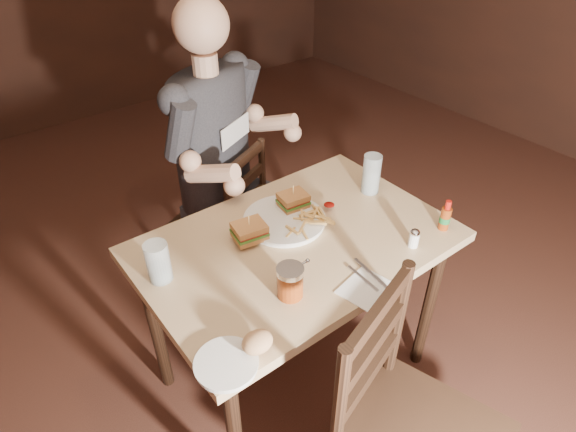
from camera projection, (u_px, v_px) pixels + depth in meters
room_shell at (337, 96)px, 1.23m from camera, size 7.00×7.00×7.00m
main_table at (296, 258)px, 1.80m from camera, size 1.13×0.76×0.77m
chair_far at (219, 218)px, 2.46m from camera, size 0.52×0.54×0.83m
diner at (219, 123)px, 2.12m from camera, size 0.75×0.69×1.05m
dinner_plate at (285, 221)px, 1.83m from camera, size 0.31×0.31×0.02m
sandwich_left at (249, 227)px, 1.71m from camera, size 0.13×0.11×0.10m
sandwich_right at (293, 197)px, 1.86m from camera, size 0.12×0.10×0.10m
fries_pile at (308, 221)px, 1.78m from camera, size 0.24×0.17×0.04m
ketchup_dollop at (329, 205)px, 1.89m from camera, size 0.04×0.04×0.01m
glass_left at (158, 262)px, 1.55m from camera, size 0.08×0.08×0.14m
glass_right at (371, 174)px, 1.96m from camera, size 0.07×0.07×0.17m
hot_sauce at (446, 215)px, 1.77m from camera, size 0.04×0.04×0.12m
salt_shaker at (414, 239)px, 1.71m from camera, size 0.04×0.04×0.07m
syrup_dispenser at (290, 282)px, 1.50m from camera, size 0.09×0.09×0.11m
napkin at (368, 290)px, 1.55m from camera, size 0.19×0.18×0.00m
knife at (373, 275)px, 1.59m from camera, size 0.03×0.19×0.00m
fork at (363, 278)px, 1.58m from camera, size 0.02×0.15×0.00m
side_plate at (226, 365)px, 1.31m from camera, size 0.18×0.18×0.01m
bread_roll at (257, 342)px, 1.33m from camera, size 0.09×0.08×0.06m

